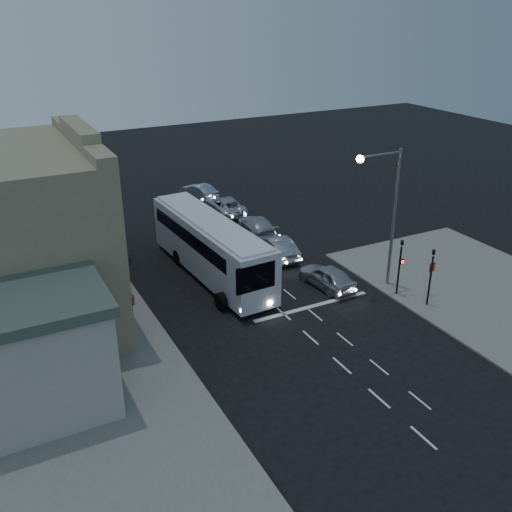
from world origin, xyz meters
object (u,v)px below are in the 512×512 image
car_sedan_b (257,225)px  street_tree (88,201)px  traffic_signal_main (400,260)px  car_sedan_a (277,247)px  tour_bus (211,246)px  traffic_signal_side (431,270)px  car_extra (199,191)px  streetlight (387,204)px  car_sedan_c (226,206)px  car_suv (327,276)px  regulatory_sign (431,273)px

car_sedan_b → street_tree: (-12.75, 0.79, 3.77)m
traffic_signal_main → car_sedan_a: bearing=113.8°
tour_bus → traffic_signal_side: size_ratio=3.25×
car_extra → street_tree: bearing=22.6°
car_extra → streetlight: bearing=82.0°
car_sedan_c → car_extra: size_ratio=1.23×
streetlight → car_extra: bearing=98.6°
car_sedan_b → traffic_signal_main: traffic_signal_main is taller
car_extra → traffic_signal_main: bearing=82.1°
car_suv → regulatory_sign: size_ratio=2.01×
traffic_signal_side → streetlight: bearing=105.7°
car_extra → traffic_signal_side: (4.39, -26.09, 1.72)m
regulatory_sign → car_sedan_c: bearing=103.7°
car_sedan_c → car_extra: car_sedan_c is taller
car_suv → streetlight: bearing=145.6°
tour_bus → car_sedan_a: size_ratio=2.81×
traffic_signal_main → street_tree: size_ratio=0.66×
car_suv → traffic_signal_side: size_ratio=1.08×
tour_bus → regulatory_sign: bearing=-42.6°
car_sedan_c → traffic_signal_side: size_ratio=1.27×
car_sedan_b → street_tree: street_tree is taller
car_sedan_c → car_suv: bearing=92.9°
tour_bus → traffic_signal_main: 12.34m
tour_bus → traffic_signal_side: (10.03, -10.04, 0.23)m
car_suv → street_tree: bearing=-48.6°
tour_bus → car_suv: bearing=-43.0°
regulatory_sign → tour_bus: bearing=140.5°
car_extra → street_tree: street_tree is taller
car_suv → traffic_signal_side: (4.00, -5.00, 1.67)m
car_suv → car_sedan_b: size_ratio=0.88×
street_tree → car_extra: bearing=39.2°
car_extra → car_sedan_c: bearing=79.0°
tour_bus → street_tree: (-6.47, 6.18, 2.31)m
car_sedan_b → car_sedan_c: 5.62m
tour_bus → car_extra: 17.08m
traffic_signal_side → street_tree: street_tree is taller
car_sedan_b → car_extra: (-0.64, 10.66, -0.03)m
streetlight → tour_bus: bearing=143.8°
streetlight → regulatory_sign: bearing=-51.3°
tour_bus → street_tree: bearing=133.2°
car_suv → traffic_signal_main: (3.30, -3.02, 1.67)m
streetlight → traffic_signal_side: bearing=-74.3°
car_sedan_b → car_extra: bearing=-80.0°
streetlight → street_tree: streetlight is taller
car_sedan_b → traffic_signal_side: traffic_signal_side is taller
traffic_signal_side → car_extra: bearing=99.5°
car_suv → traffic_signal_side: 6.62m
car_extra → street_tree: (-12.12, -9.87, 3.80)m
regulatory_sign → street_tree: street_tree is taller
traffic_signal_side → street_tree: size_ratio=0.66×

